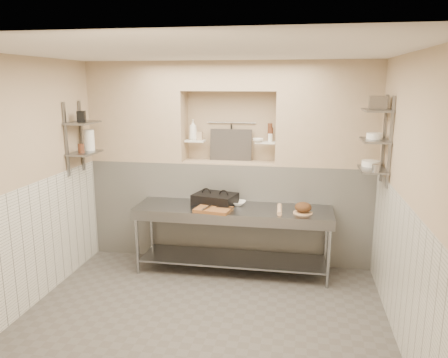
% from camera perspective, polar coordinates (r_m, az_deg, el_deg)
% --- Properties ---
extents(floor, '(4.00, 3.90, 0.10)m').
position_cam_1_polar(floor, '(5.08, -2.61, -17.85)').
color(floor, '#494440').
rests_on(floor, ground).
extents(ceiling, '(4.00, 3.90, 0.10)m').
position_cam_1_polar(ceiling, '(4.39, -3.00, 16.85)').
color(ceiling, silver).
rests_on(ceiling, ground).
extents(wall_left, '(0.10, 3.90, 2.80)m').
position_cam_1_polar(wall_left, '(5.35, -24.75, -0.69)').
color(wall_left, tan).
rests_on(wall_left, ground).
extents(wall_right, '(0.10, 3.90, 2.80)m').
position_cam_1_polar(wall_right, '(4.55, 23.33, -2.74)').
color(wall_right, tan).
rests_on(wall_right, ground).
extents(wall_back, '(4.00, 0.10, 2.80)m').
position_cam_1_polar(wall_back, '(6.45, 1.10, 2.55)').
color(wall_back, tan).
rests_on(wall_back, ground).
extents(wall_front, '(4.00, 0.10, 2.80)m').
position_cam_1_polar(wall_front, '(2.71, -12.27, -12.11)').
color(wall_front, tan).
rests_on(wall_front, ground).
extents(backwall_lower, '(4.00, 0.40, 1.40)m').
position_cam_1_polar(backwall_lower, '(6.37, 0.72, -4.05)').
color(backwall_lower, silver).
rests_on(backwall_lower, floor).
extents(alcove_sill, '(1.30, 0.40, 0.02)m').
position_cam_1_polar(alcove_sill, '(6.20, 0.74, 2.25)').
color(alcove_sill, tan).
rests_on(alcove_sill, backwall_lower).
extents(backwall_pillar_left, '(1.35, 0.40, 1.40)m').
position_cam_1_polar(backwall_pillar_left, '(6.46, -11.06, 8.60)').
color(backwall_pillar_left, tan).
rests_on(backwall_pillar_left, backwall_lower).
extents(backwall_pillar_right, '(1.35, 0.40, 1.40)m').
position_cam_1_polar(backwall_pillar_right, '(6.05, 13.38, 8.24)').
color(backwall_pillar_right, tan).
rests_on(backwall_pillar_right, backwall_lower).
extents(backwall_header, '(1.30, 0.40, 0.40)m').
position_cam_1_polar(backwall_header, '(6.10, 0.77, 13.31)').
color(backwall_header, tan).
rests_on(backwall_header, backwall_lower).
extents(wainscot_left, '(0.02, 3.90, 1.40)m').
position_cam_1_polar(wainscot_left, '(5.51, -23.56, -7.83)').
color(wainscot_left, silver).
rests_on(wainscot_left, floor).
extents(wainscot_right, '(0.02, 3.90, 1.40)m').
position_cam_1_polar(wainscot_right, '(4.76, 21.88, -10.90)').
color(wainscot_right, silver).
rests_on(wainscot_right, floor).
extents(alcove_shelf_left, '(0.28, 0.16, 0.02)m').
position_cam_1_polar(alcove_shelf_left, '(6.25, -3.80, 5.00)').
color(alcove_shelf_left, white).
rests_on(alcove_shelf_left, backwall_lower).
extents(alcove_shelf_right, '(0.28, 0.16, 0.02)m').
position_cam_1_polar(alcove_shelf_right, '(6.10, 5.41, 4.77)').
color(alcove_shelf_right, white).
rests_on(alcove_shelf_right, backwall_lower).
extents(utensil_rail, '(0.70, 0.02, 0.02)m').
position_cam_1_polar(utensil_rail, '(6.29, 1.00, 7.36)').
color(utensil_rail, gray).
rests_on(utensil_rail, wall_back).
extents(hanging_steel, '(0.02, 0.02, 0.30)m').
position_cam_1_polar(hanging_steel, '(6.29, 0.97, 5.80)').
color(hanging_steel, black).
rests_on(hanging_steel, utensil_rail).
extents(splash_panel, '(0.60, 0.08, 0.45)m').
position_cam_1_polar(splash_panel, '(6.26, 0.89, 4.48)').
color(splash_panel, '#383330').
rests_on(splash_panel, alcove_sill).
extents(shelf_rail_left_a, '(0.03, 0.03, 0.95)m').
position_cam_1_polar(shelf_rail_left_a, '(6.30, -18.13, 5.38)').
color(shelf_rail_left_a, slate).
rests_on(shelf_rail_left_a, wall_left).
extents(shelf_rail_left_b, '(0.03, 0.03, 0.95)m').
position_cam_1_polar(shelf_rail_left_b, '(5.95, -19.91, 4.86)').
color(shelf_rail_left_b, slate).
rests_on(shelf_rail_left_b, wall_left).
extents(wall_shelf_left_lower, '(0.30, 0.50, 0.02)m').
position_cam_1_polar(wall_shelf_left_lower, '(6.09, -17.75, 3.27)').
color(wall_shelf_left_lower, slate).
rests_on(wall_shelf_left_lower, wall_left).
extents(wall_shelf_left_upper, '(0.30, 0.50, 0.03)m').
position_cam_1_polar(wall_shelf_left_upper, '(6.04, -18.00, 7.01)').
color(wall_shelf_left_upper, slate).
rests_on(wall_shelf_left_upper, wall_left).
extents(shelf_rail_right_a, '(0.03, 0.03, 1.05)m').
position_cam_1_polar(shelf_rail_right_a, '(5.65, 20.15, 4.99)').
color(shelf_rail_right_a, slate).
rests_on(shelf_rail_right_a, wall_right).
extents(shelf_rail_right_b, '(0.03, 0.03, 1.05)m').
position_cam_1_polar(shelf_rail_right_b, '(5.26, 20.89, 4.43)').
color(shelf_rail_right_b, slate).
rests_on(shelf_rail_right_b, wall_right).
extents(wall_shelf_right_lower, '(0.30, 0.50, 0.02)m').
position_cam_1_polar(wall_shelf_right_lower, '(5.49, 18.84, 1.17)').
color(wall_shelf_right_lower, slate).
rests_on(wall_shelf_right_lower, wall_right).
extents(wall_shelf_right_mid, '(0.30, 0.50, 0.02)m').
position_cam_1_polar(wall_shelf_right_mid, '(5.44, 19.10, 4.79)').
color(wall_shelf_right_mid, slate).
rests_on(wall_shelf_right_mid, wall_right).
extents(wall_shelf_right_upper, '(0.30, 0.50, 0.03)m').
position_cam_1_polar(wall_shelf_right_upper, '(5.40, 19.37, 8.47)').
color(wall_shelf_right_upper, slate).
rests_on(wall_shelf_right_upper, wall_right).
extents(prep_table, '(2.60, 0.70, 0.90)m').
position_cam_1_polar(prep_table, '(5.83, 1.13, -6.23)').
color(prep_table, gray).
rests_on(prep_table, floor).
extents(panini_press, '(0.63, 0.52, 0.15)m').
position_cam_1_polar(panini_press, '(5.89, -1.17, -2.65)').
color(panini_press, black).
rests_on(panini_press, prep_table).
extents(cutting_board, '(0.50, 0.39, 0.04)m').
position_cam_1_polar(cutting_board, '(5.61, -1.40, -4.01)').
color(cutting_board, brown).
rests_on(cutting_board, prep_table).
extents(knife_blade, '(0.24, 0.04, 0.01)m').
position_cam_1_polar(knife_blade, '(5.60, 0.11, -3.74)').
color(knife_blade, gray).
rests_on(knife_blade, cutting_board).
extents(tongs, '(0.09, 0.23, 0.02)m').
position_cam_1_polar(tongs, '(5.59, -2.22, -3.71)').
color(tongs, gray).
rests_on(tongs, cutting_board).
extents(mixing_bowl, '(0.24, 0.24, 0.05)m').
position_cam_1_polar(mixing_bowl, '(5.88, 1.77, -3.15)').
color(mixing_bowl, white).
rests_on(mixing_bowl, prep_table).
extents(rolling_pin, '(0.08, 0.40, 0.06)m').
position_cam_1_polar(rolling_pin, '(5.62, 7.27, -3.98)').
color(rolling_pin, tan).
rests_on(rolling_pin, prep_table).
extents(bread_board, '(0.24, 0.24, 0.01)m').
position_cam_1_polar(bread_board, '(5.61, 10.27, -4.35)').
color(bread_board, tan).
rests_on(bread_board, prep_table).
extents(bread_loaf, '(0.21, 0.21, 0.13)m').
position_cam_1_polar(bread_loaf, '(5.59, 10.29, -3.65)').
color(bread_loaf, '#4C2D19').
rests_on(bread_loaf, bread_board).
extents(bottle_soap, '(0.14, 0.14, 0.29)m').
position_cam_1_polar(bottle_soap, '(6.22, -4.06, 6.42)').
color(bottle_soap, white).
rests_on(bottle_soap, alcove_shelf_left).
extents(jar_alcove, '(0.08, 0.08, 0.11)m').
position_cam_1_polar(jar_alcove, '(6.23, -3.19, 5.62)').
color(jar_alcove, tan).
rests_on(jar_alcove, alcove_shelf_left).
extents(bowl_alcove, '(0.17, 0.17, 0.05)m').
position_cam_1_polar(bowl_alcove, '(6.05, 4.46, 5.08)').
color(bowl_alcove, white).
rests_on(bowl_alcove, alcove_shelf_right).
extents(condiment_a, '(0.05, 0.05, 0.19)m').
position_cam_1_polar(condiment_a, '(6.11, 6.17, 5.80)').
color(condiment_a, '#4B2719').
rests_on(condiment_a, alcove_shelf_right).
extents(condiment_b, '(0.06, 0.06, 0.25)m').
position_cam_1_polar(condiment_b, '(6.11, 6.02, 6.09)').
color(condiment_b, '#4B2719').
rests_on(condiment_b, alcove_shelf_right).
extents(condiment_c, '(0.06, 0.06, 0.11)m').
position_cam_1_polar(condiment_c, '(6.08, 6.05, 5.39)').
color(condiment_c, white).
rests_on(condiment_c, alcove_shelf_right).
extents(jug_left, '(0.14, 0.14, 0.28)m').
position_cam_1_polar(jug_left, '(6.20, -17.19, 4.88)').
color(jug_left, white).
rests_on(jug_left, wall_shelf_left_lower).
extents(jar_left, '(0.08, 0.08, 0.12)m').
position_cam_1_polar(jar_left, '(6.00, -18.16, 3.83)').
color(jar_left, '#4B2719').
rests_on(jar_left, wall_shelf_left_lower).
extents(box_left_upper, '(0.13, 0.13, 0.14)m').
position_cam_1_polar(box_left_upper, '(6.02, -18.14, 7.78)').
color(box_left_upper, black).
rests_on(box_left_upper, wall_shelf_left_upper).
extents(bowl_right, '(0.22, 0.22, 0.07)m').
position_cam_1_polar(bowl_right, '(5.63, 18.64, 1.94)').
color(bowl_right, white).
rests_on(bowl_right, wall_shelf_right_lower).
extents(canister_right, '(0.09, 0.09, 0.09)m').
position_cam_1_polar(canister_right, '(5.27, 19.24, 1.33)').
color(canister_right, gray).
rests_on(canister_right, wall_shelf_right_lower).
extents(bowl_right_mid, '(0.19, 0.19, 0.07)m').
position_cam_1_polar(bowl_right_mid, '(5.48, 19.06, 5.35)').
color(bowl_right_mid, white).
rests_on(bowl_right_mid, wall_shelf_right_mid).
extents(basket_right, '(0.22, 0.26, 0.15)m').
position_cam_1_polar(basket_right, '(5.39, 19.46, 9.39)').
color(basket_right, gray).
rests_on(basket_right, wall_shelf_right_upper).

